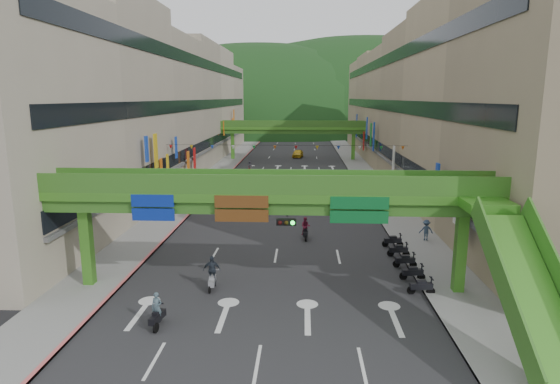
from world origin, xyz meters
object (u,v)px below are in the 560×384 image
at_px(overpass_near, 286,207).
at_px(car_yellow, 298,154).
at_px(pedestrian_red, 396,199).
at_px(scooter_rider_near, 157,312).
at_px(scooter_rider_mid, 306,228).
at_px(car_silver, 229,186).

height_order(overpass_near, car_yellow, overpass_near).
bearing_deg(pedestrian_red, car_yellow, 103.98).
xyz_separation_m(overpass_near, scooter_rider_near, (-6.21, -4.38, -4.37)).
relative_size(scooter_rider_mid, car_yellow, 0.43).
height_order(scooter_rider_near, car_yellow, scooter_rider_near).
distance_m(scooter_rider_near, scooter_rider_mid, 16.80).
bearing_deg(overpass_near, car_yellow, 90.00).
bearing_deg(car_yellow, scooter_rider_mid, -81.39).
distance_m(scooter_rider_mid, car_yellow, 52.32).
xyz_separation_m(scooter_rider_near, car_yellow, (6.22, 67.36, -0.09)).
xyz_separation_m(scooter_rider_near, pedestrian_red, (16.94, 27.13, -0.01)).
relative_size(car_silver, car_yellow, 0.95).
relative_size(overpass_near, car_yellow, 6.43).
distance_m(scooter_rider_near, car_silver, 34.04).
bearing_deg(car_yellow, overpass_near, -82.73).
xyz_separation_m(car_yellow, pedestrian_red, (10.72, -40.23, 0.08)).
height_order(car_yellow, pedestrian_red, pedestrian_red).
relative_size(scooter_rider_mid, car_silver, 0.45).
bearing_deg(pedestrian_red, scooter_rider_near, -122.92).
relative_size(overpass_near, pedestrian_red, 16.96).
relative_size(scooter_rider_near, car_silver, 0.44).
bearing_deg(car_silver, scooter_rider_mid, -67.93).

